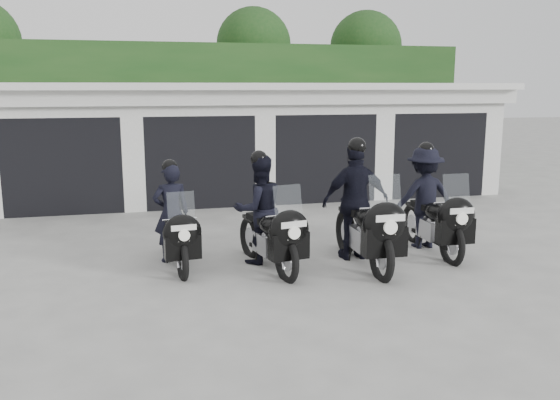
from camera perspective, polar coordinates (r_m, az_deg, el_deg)
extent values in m
plane|color=#A2A19C|center=(9.10, -3.61, -7.62)|extent=(80.00, 80.00, 0.00)
cube|color=white|center=(17.13, -8.76, 5.81)|extent=(16.00, 6.00, 2.80)
cube|color=white|center=(16.87, -8.85, 10.76)|extent=(16.40, 6.80, 0.16)
cube|color=white|center=(13.83, -7.67, 9.83)|extent=(16.40, 0.12, 0.40)
cube|color=black|center=(14.33, -7.52, -0.32)|extent=(16.00, 0.06, 0.24)
cube|color=black|center=(15.39, -19.70, 3.60)|extent=(2.60, 2.60, 2.20)
cube|color=white|center=(14.24, -20.48, 8.67)|extent=(2.60, 0.50, 0.60)
cube|color=white|center=(14.23, -13.96, 4.59)|extent=(0.50, 0.50, 2.80)
cube|color=black|center=(15.38, -8.12, 4.13)|extent=(2.60, 2.60, 2.20)
cube|color=white|center=(14.23, -7.84, 9.25)|extent=(2.60, 0.50, 0.60)
cube|color=white|center=(14.55, -1.62, 5.04)|extent=(0.50, 0.50, 2.80)
cube|color=black|center=(15.98, 3.04, 4.48)|extent=(2.60, 2.60, 2.20)
cube|color=white|center=(14.88, 4.28, 9.39)|extent=(2.60, 0.50, 0.60)
cube|color=white|center=(15.50, 9.70, 5.25)|extent=(0.50, 0.50, 2.80)
cube|color=black|center=(17.13, 13.05, 4.64)|extent=(2.60, 2.60, 2.20)
cube|color=white|center=(16.11, 14.96, 9.17)|extent=(2.60, 0.50, 0.60)
cube|color=white|center=(16.97, 19.39, 5.27)|extent=(0.50, 0.50, 2.80)
cube|color=#183C15|center=(21.07, -9.82, 8.75)|extent=(20.00, 2.00, 4.30)
sphere|color=#183C15|center=(22.99, -2.56, 14.68)|extent=(2.80, 2.80, 2.80)
cylinder|color=black|center=(22.98, -2.50, 7.82)|extent=(0.24, 0.24, 3.30)
sphere|color=#183C15|center=(24.28, 8.25, 14.38)|extent=(2.80, 2.80, 2.80)
cylinder|color=black|center=(24.26, 8.07, 7.89)|extent=(0.24, 0.24, 3.30)
torus|color=black|center=(9.18, -9.39, -5.69)|extent=(0.17, 0.69, 0.68)
torus|color=black|center=(10.46, -10.66, -3.66)|extent=(0.17, 0.69, 0.68)
cube|color=#B0B0B5|center=(9.82, -10.09, -4.21)|extent=(0.29, 0.54, 0.30)
cube|color=black|center=(9.84, -10.05, -5.08)|extent=(0.19, 1.22, 0.06)
ellipsoid|color=black|center=(9.59, -10.00, -2.61)|extent=(0.35, 0.57, 0.27)
cube|color=black|center=(9.97, -10.38, -1.99)|extent=(0.29, 0.54, 0.09)
ellipsoid|color=black|center=(8.99, -9.39, -3.13)|extent=(0.62, 0.36, 0.56)
cube|color=black|center=(9.05, -9.35, -4.45)|extent=(0.56, 0.26, 0.37)
cube|color=#B2BFC6|center=(8.94, -9.50, -0.75)|extent=(0.42, 0.15, 0.48)
cylinder|color=silver|center=(9.13, -9.62, -1.83)|extent=(0.52, 0.07, 0.03)
cube|color=white|center=(8.81, -9.23, -2.66)|extent=(0.37, 0.05, 0.08)
cube|color=white|center=(8.88, -9.23, -3.67)|extent=(0.17, 0.03, 0.09)
imported|color=black|center=(9.96, -10.42, -1.24)|extent=(0.63, 0.45, 1.64)
sphere|color=black|center=(9.83, -10.58, 3.15)|extent=(0.25, 0.25, 0.25)
torus|color=black|center=(8.95, 0.62, -5.79)|extent=(0.25, 0.75, 0.74)
torus|color=black|center=(10.25, -2.93, -3.64)|extent=(0.25, 0.75, 0.74)
cube|color=#B0B0B5|center=(9.59, -1.33, -4.21)|extent=(0.37, 0.60, 0.33)
cube|color=black|center=(9.62, -1.27, -5.17)|extent=(0.34, 1.32, 0.06)
ellipsoid|color=black|center=(9.35, -0.91, -2.41)|extent=(0.44, 0.64, 0.29)
cube|color=black|center=(9.74, -1.96, -1.75)|extent=(0.37, 0.60, 0.10)
ellipsoid|color=black|center=(8.75, 0.86, -2.92)|extent=(0.70, 0.45, 0.61)
cube|color=black|center=(8.81, 0.85, -4.41)|extent=(0.62, 0.33, 0.41)
cube|color=#B2BFC6|center=(8.69, 0.78, -0.27)|extent=(0.46, 0.20, 0.52)
cylinder|color=silver|center=(8.89, 0.29, -1.49)|extent=(0.57, 0.14, 0.03)
cube|color=white|center=(8.57, 1.37, -2.38)|extent=(0.40, 0.09, 0.09)
cube|color=white|center=(8.64, 1.27, -3.52)|extent=(0.18, 0.05, 0.10)
imported|color=black|center=(9.73, -2.01, -0.92)|extent=(0.98, 0.83, 1.79)
sphere|color=black|center=(9.59, -2.05, 4.00)|extent=(0.28, 0.28, 0.28)
torus|color=black|center=(9.12, 9.74, -5.43)|extent=(0.13, 0.82, 0.82)
torus|color=black|center=(10.57, 6.32, -3.06)|extent=(0.13, 0.82, 0.82)
cube|color=#B0B0B5|center=(9.84, 7.86, -3.68)|extent=(0.30, 0.62, 0.36)
cube|color=black|center=(9.86, 7.88, -4.73)|extent=(0.10, 1.46, 0.07)
ellipsoid|color=black|center=(9.58, 8.33, -1.75)|extent=(0.37, 0.65, 0.32)
cube|color=black|center=(10.01, 7.32, -1.03)|extent=(0.30, 0.62, 0.11)
ellipsoid|color=black|center=(8.90, 10.07, -2.32)|extent=(0.71, 0.38, 0.67)
cube|color=black|center=(8.97, 10.02, -3.93)|extent=(0.65, 0.25, 0.45)
cube|color=#B2BFC6|center=(8.84, 10.08, 0.57)|extent=(0.50, 0.13, 0.57)
cylinder|color=silver|center=(9.06, 9.55, -0.76)|extent=(0.63, 0.04, 0.03)
cube|color=white|center=(8.70, 10.60, -1.73)|extent=(0.45, 0.02, 0.10)
cube|color=white|center=(8.78, 10.46, -2.98)|extent=(0.20, 0.02, 0.11)
imported|color=black|center=(10.00, 7.30, -0.14)|extent=(1.16, 0.67, 1.97)
sphere|color=black|center=(9.87, 7.43, 5.14)|extent=(0.30, 0.30, 0.30)
torus|color=black|center=(10.19, 16.21, -4.11)|extent=(0.13, 0.76, 0.76)
torus|color=black|center=(11.48, 12.58, -2.26)|extent=(0.13, 0.76, 0.76)
cube|color=#B0B0B5|center=(10.83, 14.25, -2.73)|extent=(0.28, 0.58, 0.33)
cube|color=black|center=(10.85, 14.26, -3.61)|extent=(0.10, 1.36, 0.06)
ellipsoid|color=black|center=(10.60, 14.78, -1.08)|extent=(0.35, 0.61, 0.30)
cube|color=black|center=(10.99, 13.70, -0.50)|extent=(0.28, 0.58, 0.10)
ellipsoid|color=black|center=(10.01, 16.59, -1.51)|extent=(0.66, 0.35, 0.63)
cube|color=black|center=(10.06, 16.51, -2.85)|extent=(0.61, 0.24, 0.42)
cube|color=#B2BFC6|center=(9.95, 16.63, 0.88)|extent=(0.46, 0.13, 0.53)
cylinder|color=silver|center=(10.15, 16.07, -0.23)|extent=(0.59, 0.04, 0.03)
cube|color=white|center=(9.83, 17.13, -1.01)|extent=(0.42, 0.02, 0.09)
cube|color=white|center=(9.90, 16.98, -2.04)|extent=(0.19, 0.02, 0.10)
imported|color=black|center=(10.98, 13.69, 0.25)|extent=(1.19, 0.63, 1.83)
sphere|color=black|center=(10.86, 13.89, 4.72)|extent=(0.28, 0.28, 0.28)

